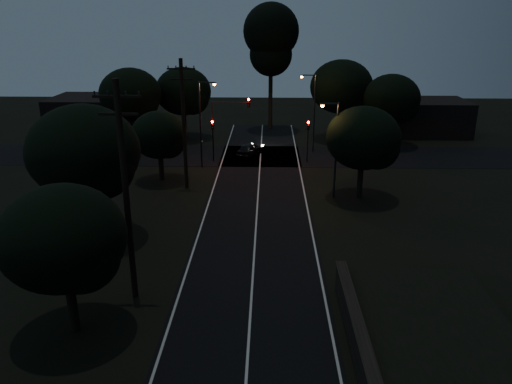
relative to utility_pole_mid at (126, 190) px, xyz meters
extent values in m
cube|color=black|center=(6.00, 7.00, -5.73)|extent=(8.00, 70.00, 0.02)
cube|color=black|center=(6.00, 27.00, -5.73)|extent=(60.00, 8.00, 0.02)
cube|color=beige|center=(6.00, 7.00, -5.71)|extent=(0.12, 70.00, 0.01)
cube|color=beige|center=(2.25, 7.00, -5.71)|extent=(0.12, 70.00, 0.01)
cube|color=beige|center=(9.75, 7.00, -5.71)|extent=(0.12, 70.00, 0.01)
cylinder|color=black|center=(0.00, 0.00, -0.24)|extent=(0.30, 0.30, 11.00)
cube|color=black|center=(0.00, 0.00, 4.46)|extent=(2.20, 0.12, 0.12)
cube|color=black|center=(0.00, 0.00, 3.66)|extent=(1.80, 0.12, 0.12)
cylinder|color=black|center=(0.00, 17.00, -0.49)|extent=(0.30, 0.30, 10.50)
cube|color=black|center=(0.00, 17.00, 3.96)|extent=(2.20, 0.12, 0.12)
cube|color=black|center=(0.00, 17.00, 3.16)|extent=(1.80, 0.12, 0.12)
cylinder|color=black|center=(-2.00, -3.00, -4.45)|extent=(0.44, 0.44, 2.58)
ellipsoid|color=black|center=(-2.00, -3.00, -1.11)|extent=(5.47, 5.47, 4.65)
sphere|color=black|center=(-1.04, -3.55, -1.66)|extent=(3.28, 3.28, 3.28)
cylinder|color=black|center=(-4.50, 7.00, -4.15)|extent=(0.44, 0.44, 3.17)
ellipsoid|color=black|center=(-4.50, 7.00, 0.00)|extent=(6.85, 6.85, 5.82)
sphere|color=black|center=(-3.30, 6.32, -0.68)|extent=(4.11, 4.11, 4.11)
cylinder|color=black|center=(-2.50, 19.00, -4.62)|extent=(0.44, 0.44, 2.23)
ellipsoid|color=black|center=(-2.50, 19.00, -1.72)|extent=(4.77, 4.77, 4.05)
sphere|color=black|center=(-1.67, 18.52, -2.19)|extent=(2.86, 2.86, 2.86)
cylinder|color=black|center=(-3.00, 35.00, -4.25)|extent=(0.44, 0.44, 2.98)
ellipsoid|color=black|center=(-3.00, 35.00, -0.36)|extent=(6.39, 6.39, 5.43)
sphere|color=black|center=(-1.88, 34.36, -1.00)|extent=(3.83, 3.83, 3.83)
cylinder|color=black|center=(-8.00, 31.00, -4.17)|extent=(0.44, 0.44, 3.13)
ellipsoid|color=black|center=(-8.00, 31.00, -0.14)|extent=(6.59, 6.59, 5.60)
sphere|color=black|center=(-6.85, 30.34, -0.80)|extent=(3.95, 3.95, 3.95)
cylinder|color=black|center=(15.00, 35.00, -4.09)|extent=(0.44, 0.44, 3.30)
ellipsoid|color=black|center=(15.00, 35.00, 0.22)|extent=(7.09, 7.09, 6.03)
sphere|color=black|center=(16.24, 34.29, -0.49)|extent=(4.25, 4.25, 4.25)
cylinder|color=black|center=(20.00, 32.00, -4.31)|extent=(0.44, 0.44, 2.85)
ellipsoid|color=black|center=(20.00, 32.00, -0.60)|extent=(6.09, 6.09, 5.17)
sphere|color=black|center=(21.07, 31.39, -1.21)|extent=(3.65, 3.65, 3.65)
cylinder|color=black|center=(14.00, 15.00, -4.40)|extent=(0.44, 0.44, 2.67)
ellipsoid|color=black|center=(14.00, 15.00, -0.94)|extent=(5.67, 5.67, 4.82)
sphere|color=black|center=(14.99, 14.43, -1.50)|extent=(3.40, 3.40, 3.40)
cylinder|color=black|center=(7.00, 40.00, -1.59)|extent=(0.50, 0.50, 8.31)
sphere|color=black|center=(7.00, 40.00, 6.04)|extent=(6.65, 6.65, 6.65)
sphere|color=black|center=(7.00, 40.00, 3.32)|extent=(5.14, 5.14, 5.14)
cube|color=black|center=(-14.00, 37.00, -3.54)|extent=(10.00, 8.00, 4.40)
cube|color=black|center=(26.00, 38.00, -3.74)|extent=(9.00, 7.00, 4.00)
cylinder|color=black|center=(1.40, 25.00, -4.14)|extent=(0.12, 0.12, 3.20)
cube|color=black|center=(1.40, 25.00, -2.09)|extent=(0.28, 0.22, 0.90)
sphere|color=#FF0705|center=(1.40, 24.87, -1.79)|extent=(0.22, 0.22, 0.22)
cylinder|color=black|center=(10.60, 25.00, -4.14)|extent=(0.12, 0.12, 3.20)
cube|color=black|center=(10.60, 25.00, -2.09)|extent=(0.28, 0.22, 0.90)
sphere|color=#FF0705|center=(10.60, 24.87, -1.79)|extent=(0.22, 0.22, 0.22)
cylinder|color=black|center=(1.40, 25.00, -3.24)|extent=(0.12, 0.12, 5.00)
cube|color=black|center=(4.90, 25.00, 0.06)|extent=(0.28, 0.22, 0.90)
sphere|color=#FF0705|center=(4.90, 24.87, 0.36)|extent=(0.22, 0.22, 0.22)
cube|color=black|center=(3.15, 25.00, 0.06)|extent=(3.50, 0.08, 0.08)
cylinder|color=black|center=(0.50, 23.00, -1.74)|extent=(0.16, 0.16, 8.00)
cube|color=black|center=(1.20, 23.00, 2.16)|extent=(1.40, 0.10, 0.10)
cube|color=black|center=(1.90, 23.00, 2.11)|extent=(0.35, 0.22, 0.12)
sphere|color=orange|center=(1.90, 23.00, 2.01)|extent=(0.26, 0.26, 0.26)
cylinder|color=black|center=(11.50, 29.00, -1.74)|extent=(0.16, 0.16, 8.00)
cube|color=black|center=(10.80, 29.00, 2.16)|extent=(1.40, 0.10, 0.10)
cube|color=black|center=(10.10, 29.00, 2.11)|extent=(0.35, 0.22, 0.12)
sphere|color=orange|center=(10.10, 29.00, 2.01)|extent=(0.26, 0.26, 0.26)
cylinder|color=black|center=(12.00, 15.00, -1.99)|extent=(0.16, 0.16, 7.50)
cube|color=black|center=(11.40, 15.00, 1.66)|extent=(1.20, 0.10, 0.10)
cube|color=black|center=(10.80, 15.00, 1.61)|extent=(0.35, 0.22, 0.12)
sphere|color=orange|center=(10.80, 15.00, 1.51)|extent=(0.26, 0.26, 0.26)
imported|color=black|center=(4.90, 27.20, -5.08)|extent=(2.94, 4.15, 1.31)
camera|label=1|loc=(6.80, -22.27, 7.93)|focal=35.00mm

